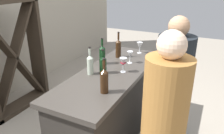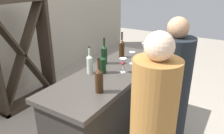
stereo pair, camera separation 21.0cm
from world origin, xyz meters
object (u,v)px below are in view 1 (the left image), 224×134
Objects in this scene: wine_bottle_second_right_dark_green at (102,54)px; person_center_guest at (171,98)px; wine_glass_near_left at (123,62)px; wine_bottle_second_left_clear_pale at (90,64)px; wine_bottle_rightmost_amber_brown at (118,48)px; wine_glass_near_center at (130,55)px; wine_bottle_center_dark_green at (103,64)px; wine_bottle_leftmost_amber_brown at (104,80)px; wine_glass_near_right at (140,46)px; wine_rack at (13,57)px.

person_center_guest is at bearing -95.24° from wine_bottle_second_right_dark_green.
person_center_guest reaches higher than wine_glass_near_left.
wine_bottle_second_left_clear_pale is at bearing 125.42° from wine_glass_near_left.
wine_bottle_rightmost_amber_brown is 2.25× the size of wine_glass_near_center.
wine_bottle_center_dark_green is 0.85× the size of wine_bottle_second_right_dark_green.
wine_bottle_center_dark_green is 1.84× the size of wine_glass_near_center.
wine_bottle_second_left_clear_pale is 0.14m from wine_bottle_center_dark_green.
person_center_guest is (0.54, -0.50, -0.33)m from wine_bottle_leftmost_amber_brown.
wine_bottle_second_right_dark_green is 0.31m from wine_bottle_rightmost_amber_brown.
wine_bottle_leftmost_amber_brown reaches higher than wine_glass_near_right.
wine_glass_near_right is at bearing -67.97° from wine_rack.
wine_bottle_leftmost_amber_brown is 1.20× the size of wine_bottle_center_dark_green.
wine_glass_near_right is at bearing -23.74° from wine_bottle_second_right_dark_green.
wine_bottle_rightmost_amber_brown is (0.31, -0.07, 0.01)m from wine_bottle_second_right_dark_green.
wine_rack is 10.71× the size of wine_glass_near_right.
wine_glass_near_left is (0.21, -0.29, -0.00)m from wine_bottle_second_left_clear_pale.
wine_glass_near_left is 1.07× the size of wine_glass_near_right.
wine_bottle_rightmost_amber_brown is at bearing -12.86° from wine_bottle_second_right_dark_green.
wine_bottle_leftmost_amber_brown reaches higher than wine_bottle_second_right_dark_green.
wine_glass_near_right is at bearing 4.63° from wine_bottle_leftmost_amber_brown.
wine_bottle_leftmost_amber_brown is at bearing -162.69° from wine_bottle_rightmost_amber_brown.
wine_bottle_second_right_dark_green is (0.62, 0.36, -0.00)m from wine_bottle_leftmost_amber_brown.
wine_bottle_second_left_clear_pale reaches higher than wine_bottle_center_dark_green.
wine_bottle_second_right_dark_green is 2.08× the size of wine_glass_near_right.
wine_bottle_second_right_dark_green reaches higher than wine_bottle_center_dark_green.
wine_rack is 10.03× the size of wine_glass_near_left.
wine_bottle_center_dark_green is 0.28m from wine_bottle_second_right_dark_green.
wine_rack is at bearing 104.90° from wine_bottle_rightmost_amber_brown.
wine_bottle_second_right_dark_green reaches higher than wine_bottle_second_left_clear_pale.
wine_glass_near_right is (0.84, -0.12, 0.00)m from wine_bottle_center_dark_green.
wine_glass_near_center is at bearing -7.74° from person_center_guest.
wine_bottle_center_dark_green reaches higher than wine_glass_near_right.
wine_bottle_leftmost_amber_brown is 0.44m from wine_bottle_second_left_clear_pale.
wine_rack reaches higher than wine_bottle_center_dark_green.
wine_bottle_second_right_dark_green reaches higher than wine_glass_near_left.
wine_glass_near_center is at bearing 7.17° from wine_glass_near_left.
person_center_guest is at bearing -76.99° from wine_bottle_center_dark_green.
wine_glass_near_left is (-0.42, -0.25, -0.01)m from wine_bottle_rightmost_amber_brown.
wine_glass_near_left is at bearing 20.04° from person_center_guest.
wine_glass_near_right is (1.22, 0.10, -0.02)m from wine_bottle_leftmost_amber_brown.
person_center_guest reaches higher than wine_glass_near_right.
wine_bottle_second_right_dark_green reaches higher than wine_glass_near_right.
wine_rack reaches higher than wine_bottle_second_left_clear_pale.
wine_glass_near_left is at bearing -54.96° from wine_bottle_center_dark_green.
wine_bottle_center_dark_green is 0.56m from wine_bottle_rightmost_amber_brown.
wine_glass_near_right is (0.59, -0.26, -0.01)m from wine_bottle_second_right_dark_green.
wine_bottle_center_dark_green is 0.17× the size of person_center_guest.
wine_bottle_leftmost_amber_brown is at bearing -132.07° from wine_bottle_second_left_clear_pale.
wine_glass_near_right is (0.29, -0.19, -0.02)m from wine_bottle_rightmost_amber_brown.
wine_bottle_leftmost_amber_brown reaches higher than wine_bottle_center_dark_green.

